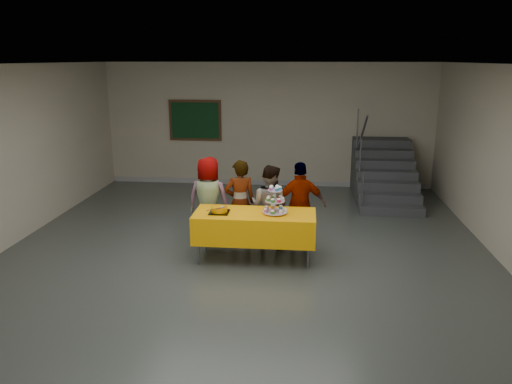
% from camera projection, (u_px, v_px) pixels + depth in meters
% --- Properties ---
extents(room_shell, '(10.00, 10.04, 3.02)m').
position_uv_depth(room_shell, '(242.00, 126.00, 7.24)').
color(room_shell, '#4C514C').
rests_on(room_shell, ground).
extents(bake_table, '(1.88, 0.78, 0.77)m').
position_uv_depth(bake_table, '(255.00, 226.00, 7.77)').
color(bake_table, '#595960').
rests_on(bake_table, ground).
extents(cupcake_stand, '(0.38, 0.38, 0.44)m').
position_uv_depth(cupcake_stand, '(275.00, 202.00, 7.63)').
color(cupcake_stand, silver).
rests_on(cupcake_stand, bake_table).
extents(bear_cake, '(0.32, 0.36, 0.12)m').
position_uv_depth(bear_cake, '(219.00, 209.00, 7.70)').
color(bear_cake, black).
rests_on(bear_cake, bake_table).
extents(schoolchild_a, '(0.78, 0.56, 1.49)m').
position_uv_depth(schoolchild_a, '(209.00, 200.00, 8.52)').
color(schoolchild_a, slate).
rests_on(schoolchild_a, ground).
extents(schoolchild_b, '(0.61, 0.50, 1.46)m').
position_uv_depth(schoolchild_b, '(240.00, 202.00, 8.42)').
color(schoolchild_b, slate).
rests_on(schoolchild_b, ground).
extents(schoolchild_c, '(0.83, 0.74, 1.40)m').
position_uv_depth(schoolchild_c, '(269.00, 206.00, 8.31)').
color(schoolchild_c, slate).
rests_on(schoolchild_c, ground).
extents(schoolchild_d, '(0.90, 0.49, 1.45)m').
position_uv_depth(schoolchild_d, '(300.00, 205.00, 8.27)').
color(schoolchild_d, '#5D5C65').
rests_on(schoolchild_d, ground).
extents(staircase, '(1.30, 2.40, 2.04)m').
position_uv_depth(staircase, '(383.00, 176.00, 11.35)').
color(staircase, '#424447').
rests_on(staircase, ground).
extents(noticeboard, '(1.30, 0.05, 1.00)m').
position_uv_depth(noticeboard, '(195.00, 120.00, 12.30)').
color(noticeboard, '#472B16').
rests_on(noticeboard, ground).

